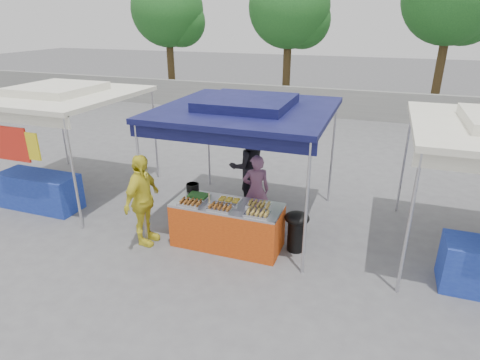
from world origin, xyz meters
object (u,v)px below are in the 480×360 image
(wok_burner, at_px, (296,228))
(vendor_woman, at_px, (256,190))
(helper_man, at_px, (247,167))
(customer_person, at_px, (142,201))
(vendor_table, at_px, (227,225))
(cooking_pot, at_px, (193,187))

(wok_burner, bearing_deg, vendor_woman, 152.82)
(helper_man, relative_size, customer_person, 0.99)
(wok_burner, height_order, vendor_woman, vendor_woman)
(vendor_table, distance_m, customer_person, 1.61)
(vendor_table, xyz_separation_m, vendor_woman, (0.24, 0.98, 0.32))
(vendor_table, distance_m, wok_burner, 1.27)
(helper_man, height_order, customer_person, customer_person)
(helper_man, bearing_deg, vendor_woman, 79.34)
(vendor_table, height_order, vendor_woman, vendor_woman)
(vendor_table, height_order, helper_man, helper_man)
(vendor_woman, xyz_separation_m, helper_man, (-0.52, 0.97, 0.11))
(vendor_table, relative_size, wok_burner, 2.62)
(vendor_woman, bearing_deg, wok_burner, 120.78)
(vendor_woman, bearing_deg, vendor_table, 52.58)
(cooking_pot, bearing_deg, vendor_woman, 30.60)
(cooking_pot, xyz_separation_m, vendor_woman, (1.09, 0.64, -0.17))
(wok_burner, height_order, helper_man, helper_man)
(vendor_table, xyz_separation_m, customer_person, (-1.49, -0.43, 0.45))
(vendor_table, height_order, wok_burner, vendor_table)
(helper_man, bearing_deg, vendor_table, 59.27)
(vendor_woman, height_order, customer_person, customer_person)
(vendor_table, relative_size, cooking_pot, 8.20)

